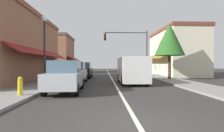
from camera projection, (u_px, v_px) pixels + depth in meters
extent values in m
plane|color=#33302D|center=(111.00, 77.00, 22.54)|extent=(80.00, 80.00, 0.00)
cube|color=gray|center=(66.00, 76.00, 22.28)|extent=(2.60, 56.00, 0.12)
cube|color=gray|center=(154.00, 76.00, 22.80)|extent=(2.60, 56.00, 0.12)
cube|color=silver|center=(111.00, 77.00, 22.54)|extent=(0.14, 52.00, 0.01)
cube|color=#8E5B42|center=(9.00, 49.00, 16.08)|extent=(5.17, 14.00, 5.85)
cube|color=brown|center=(9.00, 14.00, 16.04)|extent=(5.37, 14.20, 0.40)
cube|color=slate|center=(38.00, 66.00, 16.21)|extent=(0.08, 10.64, 1.80)
cube|color=maroon|center=(44.00, 53.00, 16.23)|extent=(1.27, 11.76, 0.73)
cube|color=slate|center=(22.00, 28.00, 13.10)|extent=(0.08, 1.10, 1.30)
cube|color=slate|center=(48.00, 40.00, 19.26)|extent=(0.08, 1.10, 1.30)
cube|color=beige|center=(176.00, 54.00, 24.94)|extent=(4.64, 10.00, 5.89)
cube|color=brown|center=(176.00, 32.00, 24.91)|extent=(4.84, 10.20, 0.40)
cube|color=slate|center=(160.00, 65.00, 24.85)|extent=(0.08, 7.60, 1.80)
cube|color=olive|center=(155.00, 57.00, 24.81)|extent=(1.27, 8.40, 0.73)
cube|color=slate|center=(165.00, 43.00, 22.62)|extent=(0.08, 1.10, 1.30)
cube|color=slate|center=(155.00, 46.00, 27.02)|extent=(0.08, 1.10, 1.30)
cube|color=#8E5B42|center=(56.00, 56.00, 32.05)|extent=(5.33, 8.00, 6.18)
cube|color=brown|center=(55.00, 37.00, 32.02)|extent=(5.53, 8.20, 0.40)
cube|color=slate|center=(70.00, 65.00, 32.19)|extent=(0.08, 6.08, 1.80)
cube|color=maroon|center=(74.00, 58.00, 32.21)|extent=(1.27, 6.72, 0.73)
cube|color=slate|center=(68.00, 47.00, 30.40)|extent=(0.08, 1.10, 1.30)
cube|color=slate|center=(72.00, 49.00, 33.92)|extent=(0.08, 1.10, 1.30)
cube|color=#B7BABF|center=(66.00, 79.00, 10.15)|extent=(1.83, 4.14, 0.80)
cube|color=slate|center=(65.00, 67.00, 10.04)|extent=(1.57, 2.04, 0.66)
cylinder|color=black|center=(57.00, 84.00, 11.44)|extent=(0.22, 0.63, 0.62)
cylinder|color=black|center=(82.00, 84.00, 11.56)|extent=(0.22, 0.63, 0.62)
cylinder|color=black|center=(44.00, 90.00, 8.75)|extent=(0.22, 0.63, 0.62)
cylinder|color=black|center=(77.00, 90.00, 8.86)|extent=(0.22, 0.63, 0.62)
cube|color=silver|center=(75.00, 75.00, 14.76)|extent=(1.80, 4.13, 0.80)
cube|color=slate|center=(75.00, 66.00, 14.65)|extent=(1.56, 2.03, 0.66)
cylinder|color=black|center=(68.00, 78.00, 16.06)|extent=(0.21, 0.62, 0.62)
cylinder|color=black|center=(86.00, 78.00, 16.16)|extent=(0.21, 0.62, 0.62)
cylinder|color=black|center=(62.00, 81.00, 13.36)|extent=(0.21, 0.62, 0.62)
cylinder|color=black|center=(83.00, 81.00, 13.46)|extent=(0.21, 0.62, 0.62)
cube|color=black|center=(84.00, 72.00, 19.99)|extent=(1.76, 4.12, 0.80)
cube|color=slate|center=(83.00, 65.00, 19.88)|extent=(1.54, 2.01, 0.66)
cylinder|color=black|center=(78.00, 75.00, 21.32)|extent=(0.21, 0.62, 0.62)
cylinder|color=black|center=(92.00, 75.00, 21.38)|extent=(0.21, 0.62, 0.62)
cylinder|color=black|center=(74.00, 76.00, 18.61)|extent=(0.21, 0.62, 0.62)
cylinder|color=black|center=(90.00, 76.00, 18.67)|extent=(0.21, 0.62, 0.62)
cube|color=silver|center=(132.00, 69.00, 14.55)|extent=(1.97, 5.01, 1.90)
cube|color=slate|center=(128.00, 64.00, 16.94)|extent=(1.73, 0.28, 0.84)
cube|color=black|center=(127.00, 76.00, 17.14)|extent=(1.86, 0.21, 0.24)
cylinder|color=black|center=(119.00, 78.00, 16.06)|extent=(0.24, 0.72, 0.72)
cylinder|color=black|center=(139.00, 78.00, 16.15)|extent=(0.24, 0.72, 0.72)
cylinder|color=black|center=(123.00, 81.00, 12.97)|extent=(0.24, 0.72, 0.72)
cylinder|color=black|center=(147.00, 81.00, 13.06)|extent=(0.24, 0.72, 0.72)
cylinder|color=#333333|center=(147.00, 54.00, 23.59)|extent=(0.18, 0.18, 5.94)
cylinder|color=#333333|center=(126.00, 33.00, 23.43)|extent=(5.51, 0.12, 0.12)
cube|color=black|center=(105.00, 37.00, 23.13)|extent=(0.30, 0.24, 0.90)
sphere|color=red|center=(105.00, 35.00, 23.00)|extent=(0.20, 0.20, 0.20)
sphere|color=#3D2D0C|center=(105.00, 37.00, 23.00)|extent=(0.20, 0.20, 0.20)
sphere|color=#0C3316|center=(105.00, 39.00, 23.00)|extent=(0.20, 0.20, 0.20)
cylinder|color=black|center=(45.00, 55.00, 11.90)|extent=(0.12, 0.12, 4.39)
sphere|color=white|center=(44.00, 19.00, 11.87)|extent=(0.36, 0.36, 0.36)
cylinder|color=#4C331E|center=(169.00, 65.00, 17.90)|extent=(0.30, 0.30, 2.88)
cone|color=#285B21|center=(170.00, 39.00, 17.87)|extent=(2.96, 2.96, 3.25)
cylinder|color=gold|center=(20.00, 88.00, 8.43)|extent=(0.22, 0.22, 0.70)
sphere|color=gold|center=(20.00, 79.00, 8.42)|extent=(0.20, 0.20, 0.20)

